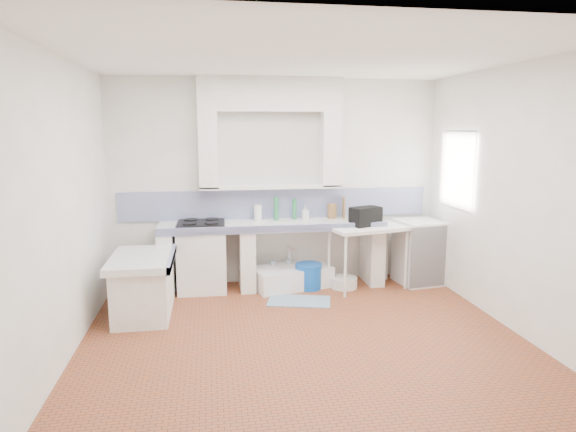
{
  "coord_description": "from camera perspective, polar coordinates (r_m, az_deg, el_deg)",
  "views": [
    {
      "loc": [
        -0.91,
        -4.8,
        2.14
      ],
      "look_at": [
        0.0,
        1.0,
        1.1
      ],
      "focal_mm": 31.14,
      "sensor_mm": 36.0,
      "label": 1
    }
  ],
  "objects": [
    {
      "name": "black_bag",
      "position": [
        6.73,
        8.84,
        -0.05
      ],
      "size": [
        0.46,
        0.37,
        0.25
      ],
      "primitive_type": "cube",
      "rotation": [
        0.0,
        0.0,
        0.4
      ],
      "color": "black",
      "rests_on": "side_table"
    },
    {
      "name": "counter_pier_right",
      "position": [
        7.08,
        9.58,
        -4.25
      ],
      "size": [
        0.2,
        0.55,
        0.82
      ],
      "primitive_type": "cube",
      "color": "white",
      "rests_on": "ground"
    },
    {
      "name": "counter_pier_left",
      "position": [
        6.76,
        -13.67,
        -5.09
      ],
      "size": [
        0.2,
        0.55,
        0.82
      ],
      "primitive_type": "cube",
      "color": "white",
      "rests_on": "ground"
    },
    {
      "name": "wall_front",
      "position": [
        3.04,
        8.81,
        -4.14
      ],
      "size": [
        4.5,
        0.0,
        4.5
      ],
      "primitive_type": "plane",
      "rotation": [
        -1.57,
        0.0,
        0.0
      ],
      "color": "white",
      "rests_on": "ground"
    },
    {
      "name": "peninsula_lip",
      "position": [
        5.91,
        -13.13,
        -4.73
      ],
      "size": [
        0.04,
        1.1,
        0.1
      ],
      "primitive_type": "cube",
      "color": "navy",
      "rests_on": "ground"
    },
    {
      "name": "wall_right",
      "position": [
        5.8,
        24.23,
        1.82
      ],
      "size": [
        0.0,
        4.5,
        4.5
      ],
      "primitive_type": "plane",
      "rotation": [
        1.57,
        0.0,
        -1.57
      ],
      "color": "white",
      "rests_on": "ground"
    },
    {
      "name": "basin_white",
      "position": [
        6.88,
        6.39,
        -7.54
      ],
      "size": [
        0.37,
        0.37,
        0.14
      ],
      "primitive_type": "cylinder",
      "rotation": [
        0.0,
        0.0,
        -0.02
      ],
      "color": "white",
      "rests_on": "ground"
    },
    {
      "name": "lace_valance",
      "position": [
        6.8,
        19.27,
        8.13
      ],
      "size": [
        0.01,
        0.84,
        0.24
      ],
      "primitive_type": "cube",
      "color": "white",
      "rests_on": "ground"
    },
    {
      "name": "alcove_mass",
      "position": [
        6.74,
        -2.05,
        13.73
      ],
      "size": [
        1.9,
        0.25,
        0.45
      ],
      "primitive_type": "cube",
      "color": "white",
      "rests_on": "ground"
    },
    {
      "name": "counter_pier_mid",
      "position": [
        6.75,
        -4.72,
        -4.86
      ],
      "size": [
        0.2,
        0.55,
        0.82
      ],
      "primitive_type": "cube",
      "color": "white",
      "rests_on": "ground"
    },
    {
      "name": "backsplash",
      "position": [
        6.93,
        -1.26,
        1.4
      ],
      "size": [
        4.27,
        0.03,
        0.4
      ],
      "primitive_type": "cube",
      "color": "navy",
      "rests_on": "ground"
    },
    {
      "name": "green_bottle_b",
      "position": [
        6.84,
        0.74,
        0.78
      ],
      "size": [
        0.06,
        0.06,
        0.28
      ],
      "primitive_type": "cylinder",
      "rotation": [
        0.0,
        0.0,
        0.05
      ],
      "color": "#297A46",
      "rests_on": "counter_slab"
    },
    {
      "name": "wall_left",
      "position": [
        5.04,
        -24.22,
        0.72
      ],
      "size": [
        0.0,
        4.5,
        4.5
      ],
      "primitive_type": "plane",
      "rotation": [
        1.57,
        0.0,
        1.57
      ],
      "color": "white",
      "rests_on": "ground"
    },
    {
      "name": "wall_back",
      "position": [
        6.9,
        -1.29,
        3.88
      ],
      "size": [
        4.5,
        0.0,
        4.5
      ],
      "primitive_type": "plane",
      "rotation": [
        1.57,
        0.0,
        0.0
      ],
      "color": "white",
      "rests_on": "ground"
    },
    {
      "name": "stove",
      "position": [
        6.75,
        -9.78,
        -4.65
      ],
      "size": [
        0.64,
        0.62,
        0.89
      ],
      "primitive_type": "cube",
      "rotation": [
        0.0,
        0.0,
        -0.02
      ],
      "color": "white",
      "rests_on": "ground"
    },
    {
      "name": "fridge",
      "position": [
        7.19,
        14.78,
        -3.98
      ],
      "size": [
        0.65,
        0.65,
        0.88
      ],
      "primitive_type": "cube",
      "rotation": [
        0.0,
        0.0,
        0.15
      ],
      "color": "white",
      "rests_on": "ground"
    },
    {
      "name": "counter_slab",
      "position": [
        6.68,
        -1.78,
        -1.02
      ],
      "size": [
        3.0,
        0.6,
        0.08
      ],
      "primitive_type": "cube",
      "color": "white",
      "rests_on": "ground"
    },
    {
      "name": "counter_lip",
      "position": [
        6.41,
        -1.47,
        -1.49
      ],
      "size": [
        3.0,
        0.04,
        0.1
      ],
      "primitive_type": "cube",
      "color": "navy",
      "rests_on": "ground"
    },
    {
      "name": "water_bottle_a",
      "position": [
        6.96,
        -1.71,
        -6.48
      ],
      "size": [
        0.11,
        0.11,
        0.32
      ],
      "primitive_type": "cylinder",
      "rotation": [
        0.0,
        0.0,
        0.35
      ],
      "color": "silver",
      "rests_on": "ground"
    },
    {
      "name": "peninsula_top",
      "position": [
        5.95,
        -16.31,
        -4.79
      ],
      "size": [
        0.7,
        1.1,
        0.08
      ],
      "primitive_type": "cube",
      "color": "white",
      "rests_on": "ground"
    },
    {
      "name": "rug",
      "position": [
        6.32,
        1.28,
        -9.68
      ],
      "size": [
        0.86,
        0.62,
        0.01
      ],
      "primitive_type": "cube",
      "rotation": [
        0.0,
        0.0,
        -0.25
      ],
      "color": "#33638F",
      "rests_on": "ground"
    },
    {
      "name": "paper_towel",
      "position": [
        6.78,
        -3.46,
        0.38
      ],
      "size": [
        0.12,
        0.12,
        0.21
      ],
      "primitive_type": "cylinder",
      "rotation": [
        0.0,
        0.0,
        -0.2
      ],
      "color": "white",
      "rests_on": "counter_slab"
    },
    {
      "name": "knife_block",
      "position": [
        6.95,
        5.03,
        0.57
      ],
      "size": [
        0.12,
        0.1,
        0.2
      ],
      "primitive_type": "cube",
      "rotation": [
        0.0,
        0.0,
        0.23
      ],
      "color": "olive",
      "rests_on": "counter_slab"
    },
    {
      "name": "cutting_board",
      "position": [
        6.99,
        6.37,
        0.93
      ],
      "size": [
        0.05,
        0.21,
        0.28
      ],
      "primitive_type": "cube",
      "rotation": [
        0.0,
        0.0,
        -0.16
      ],
      "color": "olive",
      "rests_on": "counter_slab"
    },
    {
      "name": "floor",
      "position": [
        5.34,
        1.71,
        -13.6
      ],
      "size": [
        4.5,
        4.5,
        0.0
      ],
      "primitive_type": "plane",
      "color": "brown",
      "rests_on": "ground"
    },
    {
      "name": "window_frame",
      "position": [
        6.89,
        20.16,
        4.93
      ],
      "size": [
        0.35,
        0.86,
        1.06
      ],
      "primitive_type": "cube",
      "color": "#3B2412",
      "rests_on": "ground"
    },
    {
      "name": "green_bottle_a",
      "position": [
        6.76,
        -1.36,
        0.85
      ],
      "size": [
        0.07,
        0.07,
        0.32
      ],
      "primitive_type": "cylinder",
      "rotation": [
        0.0,
        0.0,
        0.02
      ],
      "color": "#297A46",
      "rests_on": "counter_slab"
    },
    {
      "name": "peninsula_base",
      "position": [
        6.04,
        -16.15,
        -8.0
      ],
      "size": [
        0.6,
        1.0,
        0.62
      ],
      "primitive_type": "cube",
      "color": "white",
      "rests_on": "ground"
    },
    {
      "name": "water_bottle_b",
      "position": [
        7.02,
        0.09,
        -6.3
      ],
      "size": [
        0.11,
        0.11,
        0.33
      ],
      "primitive_type": "cylinder",
      "rotation": [
        0.0,
        0.0,
        0.38
      ],
      "color": "silver",
      "rests_on": "ground"
    },
    {
      "name": "bucket_orange",
      "position": [
        6.84,
        0.92,
        -7.17
      ],
      "size": [
        0.29,
        0.29,
        0.23
      ],
      "primitive_type": "cylinder",
      "rotation": [
        0.0,
        0.0,
        -0.18
      ],
      "color": "red",
      "rests_on": "ground"
    },
    {
      "name": "ceiling",
      "position": [
        4.93,
        1.89,
        17.73
      ],
      "size": [
        4.5,
        4.5,
        0.0
      ],
      "primitive_type": "plane",
      "rotation": [
        3.14,
        0.0,
        0.0
      ],
      "color": "white",
      "rests_on": "ground"
    },
    {
      "name": "bucket_red",
      "position": [
        6.88,
        -1.66,
        -6.89
      ],
      "size": [
        0.37,
        0.37,
        0.27
      ],
      "primitive_type": "cylinder",
      "rotation": [
        0.0,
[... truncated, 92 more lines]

